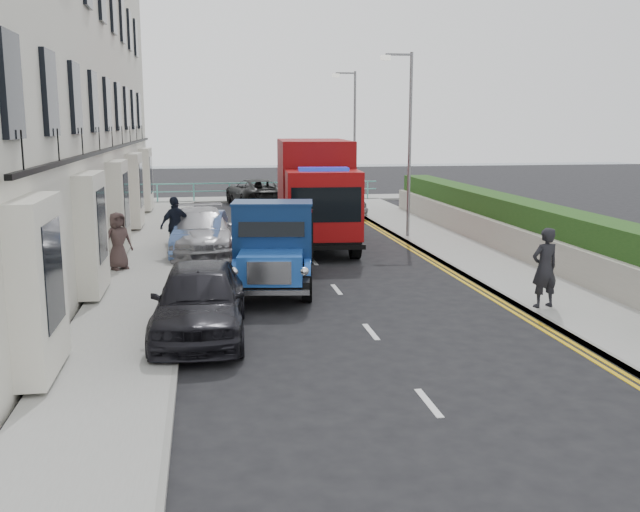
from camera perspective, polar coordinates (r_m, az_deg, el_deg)
The scene contains 20 objects.
ground at distance 13.55m, azimuth 6.06°, elevation -8.45°, with size 120.00×120.00×0.00m, color black.
pavement_west at distance 21.85m, azimuth -13.70°, elevation -1.20°, with size 2.40×38.00×0.12m, color gray.
pavement_east at distance 23.47m, azimuth 12.78°, elevation -0.36°, with size 2.60×38.00×0.12m, color gray.
promenade at distance 41.71m, azimuth -4.51°, elevation 4.56°, with size 30.00×2.50×0.12m, color gray.
sea_plane at distance 72.56m, azimuth -6.60°, elevation 7.02°, with size 120.00×120.00×0.00m, color slate.
terrace_west at distance 26.19m, azimuth -23.45°, elevation 15.79°, with size 6.31×30.20×14.25m.
garden_east at distance 24.11m, azimuth 17.07°, elevation 1.74°, with size 1.45×28.00×1.75m.
seafront_railing at distance 40.86m, azimuth -4.43°, elevation 5.17°, with size 13.00×0.08×1.11m.
lamp_mid at distance 27.43m, azimuth 6.96°, elevation 9.64°, with size 1.23×0.18×7.00m.
lamp_far at distance 37.13m, azimuth 2.60°, elevation 9.93°, with size 1.23×0.18×7.00m.
bedford_lorry at distance 18.54m, azimuth -3.75°, elevation 0.30°, with size 2.69×5.29×2.40m.
red_lorry at distance 26.05m, azimuth -0.37°, elevation 5.32°, with size 2.92×7.40×3.80m.
parked_car_front at distance 15.06m, azimuth -9.60°, elevation -3.47°, with size 1.86×4.62×1.57m, color black.
parked_car_mid at distance 24.52m, azimuth -9.54°, elevation 1.78°, with size 1.53×4.37×1.44m, color #5879BD.
parked_car_rear at distance 24.61m, azimuth -9.54°, elevation 1.92°, with size 2.15×5.28×1.53m, color #AAAAAE.
seafront_car_left at distance 38.72m, azimuth -5.14°, elevation 5.10°, with size 2.47×5.35×1.49m, color black.
seafront_car_right at distance 34.33m, azimuth 0.58°, elevation 4.57°, with size 1.93×4.79×1.63m, color #A09FA3.
pedestrian_east_near at distance 17.52m, azimuth 17.54°, elevation -0.90°, with size 0.69×0.45×1.90m, color black.
pedestrian_west_near at distance 23.98m, azimuth -11.48°, elevation 2.40°, with size 1.13×0.47×1.92m, color black.
pedestrian_west_far at distance 21.93m, azimuth -15.85°, elevation 1.17°, with size 0.84×0.54×1.71m, color #40302E.
Camera 1 is at (-3.45, -12.34, 4.40)m, focal length 40.00 mm.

